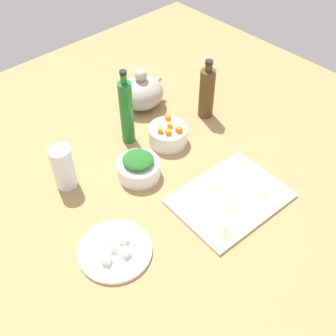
{
  "coord_description": "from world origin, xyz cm",
  "views": [
    {
      "loc": [
        -61.18,
        -65.98,
        98.89
      ],
      "look_at": [
        0.0,
        0.0,
        8.0
      ],
      "focal_mm": 43.82,
      "sensor_mm": 36.0,
      "label": 1
    }
  ],
  "objects_px": {
    "bottle_1": "(207,93)",
    "bowl_carrots": "(168,135)",
    "bowl_greens": "(139,169)",
    "bottle_0": "(127,112)",
    "plate_tofu": "(115,251)",
    "drinking_glass_0": "(63,168)",
    "cutting_board": "(230,198)",
    "teapot": "(142,92)"
  },
  "relations": [
    {
      "from": "bowl_greens",
      "to": "drinking_glass_0",
      "type": "bearing_deg",
      "value": 147.13
    },
    {
      "from": "bottle_0",
      "to": "bottle_1",
      "type": "xyz_separation_m",
      "value": [
        0.3,
        -0.08,
        -0.02
      ]
    },
    {
      "from": "bowl_greens",
      "to": "bowl_carrots",
      "type": "height_order",
      "value": "bowl_carrots"
    },
    {
      "from": "bottle_1",
      "to": "bowl_carrots",
      "type": "bearing_deg",
      "value": -175.19
    },
    {
      "from": "plate_tofu",
      "to": "bottle_0",
      "type": "bearing_deg",
      "value": 46.36
    },
    {
      "from": "cutting_board",
      "to": "drinking_glass_0",
      "type": "distance_m",
      "value": 0.52
    },
    {
      "from": "bowl_greens",
      "to": "drinking_glass_0",
      "type": "height_order",
      "value": "drinking_glass_0"
    },
    {
      "from": "bowl_greens",
      "to": "bottle_0",
      "type": "xyz_separation_m",
      "value": [
        0.09,
        0.16,
        0.1
      ]
    },
    {
      "from": "bottle_0",
      "to": "bowl_carrots",
      "type": "bearing_deg",
      "value": -47.11
    },
    {
      "from": "cutting_board",
      "to": "bottle_1",
      "type": "height_order",
      "value": "bottle_1"
    },
    {
      "from": "bowl_greens",
      "to": "bowl_carrots",
      "type": "distance_m",
      "value": 0.19
    },
    {
      "from": "plate_tofu",
      "to": "drinking_glass_0",
      "type": "bearing_deg",
      "value": 81.89
    },
    {
      "from": "bowl_greens",
      "to": "drinking_glass_0",
      "type": "relative_size",
      "value": 0.93
    },
    {
      "from": "bottle_0",
      "to": "bottle_1",
      "type": "height_order",
      "value": "bottle_0"
    },
    {
      "from": "cutting_board",
      "to": "bottle_1",
      "type": "bearing_deg",
      "value": 53.87
    },
    {
      "from": "cutting_board",
      "to": "teapot",
      "type": "relative_size",
      "value": 1.84
    },
    {
      "from": "teapot",
      "to": "bottle_1",
      "type": "xyz_separation_m",
      "value": [
        0.14,
        -0.21,
        0.04
      ]
    },
    {
      "from": "bottle_0",
      "to": "drinking_glass_0",
      "type": "xyz_separation_m",
      "value": [
        -0.28,
        -0.03,
        -0.05
      ]
    },
    {
      "from": "bottle_0",
      "to": "drinking_glass_0",
      "type": "bearing_deg",
      "value": -173.25
    },
    {
      "from": "teapot",
      "to": "bottle_0",
      "type": "xyz_separation_m",
      "value": [
        -0.17,
        -0.12,
        0.06
      ]
    },
    {
      "from": "bowl_carrots",
      "to": "teapot",
      "type": "bearing_deg",
      "value": 72.27
    },
    {
      "from": "drinking_glass_0",
      "to": "bottle_1",
      "type": "bearing_deg",
      "value": -5.03
    },
    {
      "from": "teapot",
      "to": "drinking_glass_0",
      "type": "bearing_deg",
      "value": -160.79
    },
    {
      "from": "teapot",
      "to": "bottle_1",
      "type": "distance_m",
      "value": 0.25
    },
    {
      "from": "plate_tofu",
      "to": "bowl_carrots",
      "type": "relative_size",
      "value": 1.52
    },
    {
      "from": "plate_tofu",
      "to": "bottle_0",
      "type": "height_order",
      "value": "bottle_0"
    },
    {
      "from": "bowl_greens",
      "to": "bottle_1",
      "type": "distance_m",
      "value": 0.4
    },
    {
      "from": "bowl_carrots",
      "to": "plate_tofu",
      "type": "bearing_deg",
      "value": -150.45
    },
    {
      "from": "plate_tofu",
      "to": "bottle_0",
      "type": "distance_m",
      "value": 0.48
    },
    {
      "from": "plate_tofu",
      "to": "drinking_glass_0",
      "type": "xyz_separation_m",
      "value": [
        0.04,
        0.3,
        0.07
      ]
    },
    {
      "from": "cutting_board",
      "to": "bowl_carrots",
      "type": "bearing_deg",
      "value": 82.66
    },
    {
      "from": "bottle_0",
      "to": "drinking_glass_0",
      "type": "height_order",
      "value": "bottle_0"
    },
    {
      "from": "bowl_greens",
      "to": "bottle_0",
      "type": "distance_m",
      "value": 0.2
    },
    {
      "from": "cutting_board",
      "to": "teapot",
      "type": "distance_m",
      "value": 0.56
    },
    {
      "from": "teapot",
      "to": "bottle_1",
      "type": "bearing_deg",
      "value": -56.44
    },
    {
      "from": "bowl_greens",
      "to": "plate_tofu",
      "type": "bearing_deg",
      "value": -142.75
    },
    {
      "from": "bottle_1",
      "to": "bottle_0",
      "type": "bearing_deg",
      "value": 164.46
    },
    {
      "from": "plate_tofu",
      "to": "cutting_board",
      "type": "bearing_deg",
      "value": -13.33
    },
    {
      "from": "plate_tofu",
      "to": "bowl_carrots",
      "type": "height_order",
      "value": "bowl_carrots"
    },
    {
      "from": "bowl_greens",
      "to": "teapot",
      "type": "bearing_deg",
      "value": 48.06
    },
    {
      "from": "bottle_1",
      "to": "drinking_glass_0",
      "type": "xyz_separation_m",
      "value": [
        -0.58,
        0.05,
        -0.03
      ]
    },
    {
      "from": "plate_tofu",
      "to": "teapot",
      "type": "xyz_separation_m",
      "value": [
        0.49,
        0.46,
        0.05
      ]
    }
  ]
}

